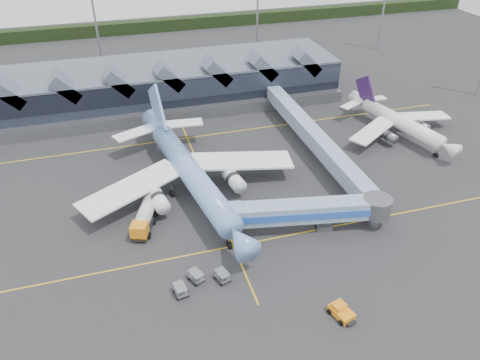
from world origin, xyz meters
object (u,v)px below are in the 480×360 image
object	(u,v)px
main_airliner	(189,170)
jet_bridge	(318,211)
regional_jet	(398,121)
pushback_tug	(341,311)
fuel_truck	(145,215)

from	to	relation	value
main_airliner	jet_bridge	world-z (taller)	main_airliner
regional_jet	pushback_tug	xyz separation A→B (m)	(-33.80, -41.35, -2.48)
regional_jet	jet_bridge	xyz separation A→B (m)	(-29.62, -24.44, 0.28)
regional_jet	jet_bridge	size ratio (longest dim) A/B	1.12
regional_jet	pushback_tug	bearing A→B (deg)	-142.29
jet_bridge	pushback_tug	distance (m)	17.63
pushback_tug	regional_jet	bearing A→B (deg)	34.16
jet_bridge	fuel_truck	size ratio (longest dim) A/B	2.69
regional_jet	pushback_tug	size ratio (longest dim) A/B	7.33
fuel_truck	regional_jet	bearing A→B (deg)	36.83
regional_jet	jet_bridge	world-z (taller)	regional_jet
main_airliner	jet_bridge	xyz separation A→B (m)	(16.98, -16.11, -0.79)
jet_bridge	fuel_truck	distance (m)	27.05
regional_jet	fuel_truck	world-z (taller)	regional_jet
main_airliner	pushback_tug	size ratio (longest dim) A/B	11.32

